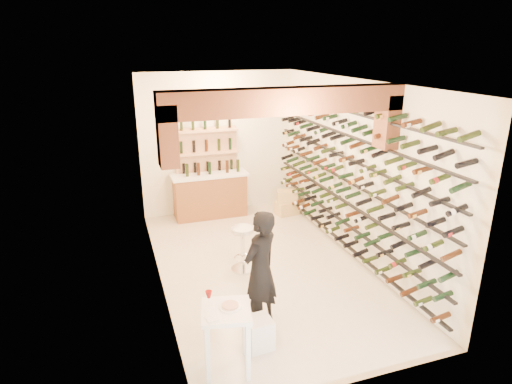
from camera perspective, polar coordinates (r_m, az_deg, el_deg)
ground at (r=7.89m, az=0.71°, el=-9.65°), size 6.00×6.00×0.00m
room_shell at (r=6.86m, az=1.51°, el=6.11°), size 3.52×6.02×3.21m
wine_rack at (r=7.90m, az=11.29°, el=2.19°), size 0.32×5.70×2.56m
back_counter at (r=9.94m, az=-6.00°, el=-0.24°), size 1.70×0.62×1.29m
back_shelving at (r=9.98m, az=-6.44°, el=3.63°), size 1.40×0.31×2.73m
tasting_table at (r=5.35m, az=-3.90°, el=-16.31°), size 0.68×0.68×1.01m
white_stool at (r=5.94m, az=0.37°, el=-17.89°), size 0.35×0.35×0.41m
person at (r=6.01m, az=0.56°, el=-10.11°), size 0.74×0.68×1.70m
chrome_barstool at (r=7.58m, az=-1.74°, el=-7.00°), size 0.41×0.41×0.80m
crate_lower at (r=10.16m, az=4.04°, el=-2.05°), size 0.55×0.42×0.30m
crate_upper at (r=10.06m, az=4.07°, el=-0.54°), size 0.52×0.42×0.26m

